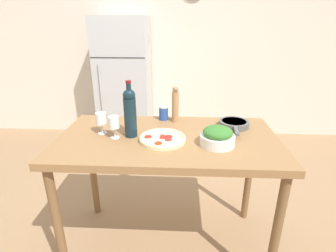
{
  "coord_description": "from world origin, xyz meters",
  "views": [
    {
      "loc": [
        0.08,
        -1.58,
        1.63
      ],
      "look_at": [
        0.0,
        0.04,
        0.98
      ],
      "focal_mm": 28.0,
      "sensor_mm": 36.0,
      "label": 1
    }
  ],
  "objects_px": {
    "refrigerator": "(124,83)",
    "salad_bowl": "(218,137)",
    "homemade_pizza": "(162,139)",
    "cast_iron_skillet": "(234,124)",
    "salt_canister": "(164,113)",
    "wine_glass_far": "(101,119)",
    "pepper_mill": "(175,105)",
    "wine_bottle": "(130,112)",
    "wine_glass_near": "(114,123)"
  },
  "relations": [
    {
      "from": "refrigerator",
      "to": "salt_canister",
      "type": "height_order",
      "value": "refrigerator"
    },
    {
      "from": "homemade_pizza",
      "to": "salt_canister",
      "type": "bearing_deg",
      "value": 92.7
    },
    {
      "from": "pepper_mill",
      "to": "refrigerator",
      "type": "bearing_deg",
      "value": 114.09
    },
    {
      "from": "pepper_mill",
      "to": "salt_canister",
      "type": "xyz_separation_m",
      "value": [
        -0.09,
        0.04,
        -0.08
      ]
    },
    {
      "from": "refrigerator",
      "to": "homemade_pizza",
      "type": "relative_size",
      "value": 5.71
    },
    {
      "from": "salad_bowl",
      "to": "salt_canister",
      "type": "distance_m",
      "value": 0.57
    },
    {
      "from": "wine_glass_near",
      "to": "salt_canister",
      "type": "relative_size",
      "value": 1.34
    },
    {
      "from": "wine_glass_far",
      "to": "homemade_pizza",
      "type": "height_order",
      "value": "wine_glass_far"
    },
    {
      "from": "wine_glass_near",
      "to": "pepper_mill",
      "type": "bearing_deg",
      "value": 40.04
    },
    {
      "from": "wine_glass_near",
      "to": "homemade_pizza",
      "type": "height_order",
      "value": "wine_glass_near"
    },
    {
      "from": "refrigerator",
      "to": "wine_glass_far",
      "type": "xyz_separation_m",
      "value": [
        0.25,
        -1.91,
        0.17
      ]
    },
    {
      "from": "pepper_mill",
      "to": "salad_bowl",
      "type": "bearing_deg",
      "value": -55.94
    },
    {
      "from": "wine_glass_near",
      "to": "pepper_mill",
      "type": "height_order",
      "value": "pepper_mill"
    },
    {
      "from": "wine_glass_near",
      "to": "wine_glass_far",
      "type": "bearing_deg",
      "value": 147.32
    },
    {
      "from": "wine_bottle",
      "to": "homemade_pizza",
      "type": "xyz_separation_m",
      "value": [
        0.21,
        -0.06,
        -0.16
      ]
    },
    {
      "from": "salad_bowl",
      "to": "pepper_mill",
      "type": "bearing_deg",
      "value": 124.06
    },
    {
      "from": "refrigerator",
      "to": "cast_iron_skillet",
      "type": "height_order",
      "value": "refrigerator"
    },
    {
      "from": "wine_bottle",
      "to": "salad_bowl",
      "type": "height_order",
      "value": "wine_bottle"
    },
    {
      "from": "wine_bottle",
      "to": "wine_glass_far",
      "type": "bearing_deg",
      "value": 170.17
    },
    {
      "from": "homemade_pizza",
      "to": "salt_canister",
      "type": "distance_m",
      "value": 0.39
    },
    {
      "from": "refrigerator",
      "to": "salad_bowl",
      "type": "relative_size",
      "value": 7.96
    },
    {
      "from": "salad_bowl",
      "to": "wine_glass_near",
      "type": "bearing_deg",
      "value": 173.59
    },
    {
      "from": "wine_bottle",
      "to": "pepper_mill",
      "type": "xyz_separation_m",
      "value": [
        0.28,
        0.29,
        -0.04
      ]
    },
    {
      "from": "wine_glass_far",
      "to": "pepper_mill",
      "type": "distance_m",
      "value": 0.55
    },
    {
      "from": "wine_glass_far",
      "to": "pepper_mill",
      "type": "xyz_separation_m",
      "value": [
        0.49,
        0.26,
        0.03
      ]
    },
    {
      "from": "salad_bowl",
      "to": "cast_iron_skillet",
      "type": "xyz_separation_m",
      "value": [
        0.16,
        0.31,
        -0.03
      ]
    },
    {
      "from": "homemade_pizza",
      "to": "salad_bowl",
      "type": "bearing_deg",
      "value": -7.45
    },
    {
      "from": "cast_iron_skillet",
      "to": "wine_bottle",
      "type": "bearing_deg",
      "value": -163.62
    },
    {
      "from": "homemade_pizza",
      "to": "cast_iron_skillet",
      "type": "distance_m",
      "value": 0.57
    },
    {
      "from": "wine_glass_near",
      "to": "wine_bottle",
      "type": "bearing_deg",
      "value": 16.87
    },
    {
      "from": "salad_bowl",
      "to": "salt_canister",
      "type": "relative_size",
      "value": 1.94
    },
    {
      "from": "wine_glass_near",
      "to": "cast_iron_skillet",
      "type": "distance_m",
      "value": 0.85
    },
    {
      "from": "refrigerator",
      "to": "homemade_pizza",
      "type": "distance_m",
      "value": 2.11
    },
    {
      "from": "wine_glass_far",
      "to": "salad_bowl",
      "type": "xyz_separation_m",
      "value": [
        0.76,
        -0.14,
        -0.05
      ]
    },
    {
      "from": "wine_bottle",
      "to": "salt_canister",
      "type": "distance_m",
      "value": 0.4
    },
    {
      "from": "refrigerator",
      "to": "pepper_mill",
      "type": "xyz_separation_m",
      "value": [
        0.74,
        -1.65,
        0.2
      ]
    },
    {
      "from": "refrigerator",
      "to": "wine_glass_near",
      "type": "relative_size",
      "value": 11.48
    },
    {
      "from": "salt_canister",
      "to": "cast_iron_skillet",
      "type": "height_order",
      "value": "salt_canister"
    },
    {
      "from": "salad_bowl",
      "to": "salt_canister",
      "type": "xyz_separation_m",
      "value": [
        -0.36,
        0.44,
        -0.0
      ]
    },
    {
      "from": "wine_bottle",
      "to": "wine_glass_far",
      "type": "height_order",
      "value": "wine_bottle"
    },
    {
      "from": "cast_iron_skillet",
      "to": "homemade_pizza",
      "type": "bearing_deg",
      "value": -151.73
    },
    {
      "from": "pepper_mill",
      "to": "cast_iron_skillet",
      "type": "xyz_separation_m",
      "value": [
        0.43,
        -0.08,
        -0.11
      ]
    },
    {
      "from": "salad_bowl",
      "to": "cast_iron_skillet",
      "type": "bearing_deg",
      "value": 63.14
    },
    {
      "from": "salad_bowl",
      "to": "cast_iron_skillet",
      "type": "distance_m",
      "value": 0.35
    },
    {
      "from": "refrigerator",
      "to": "wine_glass_far",
      "type": "bearing_deg",
      "value": -82.54
    },
    {
      "from": "refrigerator",
      "to": "pepper_mill",
      "type": "relative_size",
      "value": 6.29
    },
    {
      "from": "salad_bowl",
      "to": "homemade_pizza",
      "type": "distance_m",
      "value": 0.35
    },
    {
      "from": "wine_bottle",
      "to": "pepper_mill",
      "type": "relative_size",
      "value": 1.38
    },
    {
      "from": "refrigerator",
      "to": "wine_bottle",
      "type": "height_order",
      "value": "refrigerator"
    },
    {
      "from": "refrigerator",
      "to": "wine_glass_near",
      "type": "distance_m",
      "value": 2.02
    }
  ]
}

